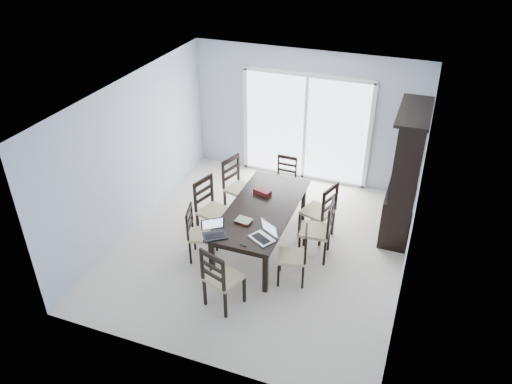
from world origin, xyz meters
TOP-DOWN VIEW (x-y plane):
  - floor at (0.00, 0.00)m, footprint 5.00×5.00m
  - ceiling at (0.00, 0.00)m, footprint 5.00×5.00m
  - back_wall at (0.00, 2.50)m, footprint 4.50×0.02m
  - wall_left at (-2.25, 0.00)m, footprint 0.02×5.00m
  - wall_right at (2.25, 0.00)m, footprint 0.02×5.00m
  - balcony at (0.00, 3.50)m, footprint 4.50×2.00m
  - railing at (0.00, 4.50)m, footprint 4.50×0.06m
  - dining_table at (0.00, 0.00)m, footprint 1.00×2.20m
  - china_hutch at (2.02, 1.25)m, footprint 0.50×1.38m
  - sliding_door at (0.00, 2.48)m, footprint 2.52×0.05m
  - chair_left_near at (-0.85, -0.62)m, footprint 0.50×0.49m
  - chair_left_mid at (-0.92, 0.01)m, footprint 0.58×0.57m
  - chair_left_far at (-0.79, 0.84)m, footprint 0.58×0.57m
  - chair_right_near at (0.78, -0.59)m, footprint 0.49×0.48m
  - chair_right_mid at (0.97, 0.07)m, footprint 0.49×0.48m
  - chair_right_far at (0.86, 0.56)m, footprint 0.58×0.57m
  - chair_end_near at (-0.07, -1.53)m, footprint 0.55×0.56m
  - chair_end_far at (-0.08, 1.52)m, footprint 0.39×0.40m
  - laptop_dark at (-0.38, -0.95)m, footprint 0.41×0.39m
  - laptop_silver at (0.28, -0.78)m, footprint 0.43×0.39m
  - book_stack at (-0.13, -0.46)m, footprint 0.26×0.21m
  - cell_phone at (0.09, -1.00)m, footprint 0.11×0.07m
  - game_box at (-0.14, 0.41)m, footprint 0.31×0.22m
  - hot_tub at (-0.54, 3.38)m, footprint 1.91×1.70m

SIDE VIEW (x-z plane):
  - balcony at x=0.00m, z-range -0.10..0.00m
  - floor at x=0.00m, z-range 0.00..0.00m
  - hot_tub at x=-0.54m, z-range 0.00..0.98m
  - chair_end_far at x=-0.08m, z-range 0.03..1.04m
  - railing at x=0.00m, z-range 0.00..1.10m
  - chair_right_near at x=0.78m, z-range 0.03..1.08m
  - chair_left_near at x=-0.85m, z-range 0.03..1.09m
  - chair_end_near at x=-0.07m, z-range 0.03..1.19m
  - chair_right_mid at x=0.97m, z-range 0.03..1.21m
  - chair_right_far at x=0.86m, z-range 0.03..1.23m
  - chair_left_mid at x=-0.92m, z-range 0.03..1.24m
  - chair_left_far at x=-0.79m, z-range 0.04..1.24m
  - dining_table at x=0.00m, z-range 0.30..1.05m
  - cell_phone at x=0.09m, z-range 0.75..0.76m
  - book_stack at x=-0.13m, z-range 0.75..0.79m
  - game_box at x=-0.14m, z-range 0.75..0.82m
  - laptop_dark at x=-0.38m, z-range 0.69..0.92m
  - laptop_silver at x=0.28m, z-range 0.69..0.93m
  - china_hutch at x=2.02m, z-range -0.03..2.17m
  - sliding_door at x=0.00m, z-range 0.00..2.18m
  - back_wall at x=0.00m, z-range 0.00..2.60m
  - wall_left at x=-2.25m, z-range 0.00..2.60m
  - wall_right at x=2.25m, z-range 0.00..2.60m
  - ceiling at x=0.00m, z-range 2.60..2.60m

